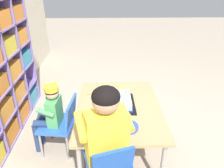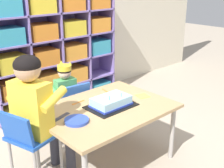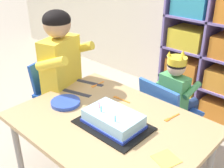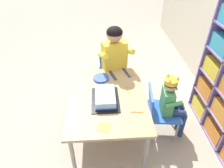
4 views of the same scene
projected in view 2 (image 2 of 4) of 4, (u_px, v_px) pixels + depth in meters
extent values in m
plane|color=tan|center=(106.00, 162.00, 2.68)|extent=(16.00, 16.00, 0.00)
cube|color=beige|center=(13.00, 0.00, 3.30)|extent=(6.77, 0.10, 2.71)
cube|color=#7F6BB2|center=(49.00, 48.00, 3.70)|extent=(1.66, 0.01, 1.51)
cube|color=#7F6BB2|center=(26.00, 55.00, 3.33)|extent=(0.02, 0.33, 1.51)
cube|color=#7F6BB2|center=(56.00, 50.00, 3.59)|extent=(0.02, 0.33, 1.51)
cube|color=#7F6BB2|center=(83.00, 45.00, 3.85)|extent=(0.02, 0.33, 1.51)
cube|color=#7F6BB2|center=(106.00, 41.00, 4.10)|extent=(0.02, 0.33, 1.51)
cube|color=#7F6BB2|center=(60.00, 105.00, 3.84)|extent=(1.66, 0.33, 0.02)
cube|color=#7F6BB2|center=(59.00, 84.00, 3.74)|extent=(1.66, 0.33, 0.02)
cube|color=#7F6BB2|center=(57.00, 61.00, 3.64)|extent=(1.66, 0.33, 0.02)
cube|color=#7F6BB2|center=(56.00, 38.00, 3.54)|extent=(1.66, 0.33, 0.02)
cube|color=#7F6BB2|center=(54.00, 13.00, 3.43)|extent=(1.66, 0.33, 0.02)
cube|color=yellow|center=(16.00, 112.00, 3.41)|extent=(0.32, 0.27, 0.18)
cube|color=orange|center=(46.00, 103.00, 3.67)|extent=(0.32, 0.27, 0.18)
cube|color=orange|center=(73.00, 94.00, 3.93)|extent=(0.32, 0.27, 0.18)
cube|color=teal|center=(97.00, 87.00, 4.19)|extent=(0.32, 0.27, 0.18)
cube|color=orange|center=(13.00, 88.00, 3.31)|extent=(0.32, 0.27, 0.18)
cube|color=orange|center=(45.00, 80.00, 3.57)|extent=(0.32, 0.27, 0.18)
cube|color=orange|center=(72.00, 73.00, 3.82)|extent=(0.32, 0.27, 0.18)
cube|color=yellow|center=(10.00, 63.00, 3.20)|extent=(0.32, 0.27, 0.18)
cube|color=orange|center=(43.00, 57.00, 3.46)|extent=(0.32, 0.27, 0.18)
cube|color=orange|center=(71.00, 51.00, 3.72)|extent=(0.32, 0.27, 0.18)
cube|color=teal|center=(96.00, 46.00, 3.98)|extent=(0.32, 0.27, 0.18)
cube|color=teal|center=(6.00, 36.00, 3.10)|extent=(0.32, 0.27, 0.18)
cube|color=orange|center=(40.00, 32.00, 3.36)|extent=(0.32, 0.27, 0.18)
cube|color=yellow|center=(70.00, 28.00, 3.62)|extent=(0.32, 0.27, 0.18)
cube|color=orange|center=(95.00, 24.00, 3.88)|extent=(0.32, 0.27, 0.18)
cube|color=teal|center=(3.00, 7.00, 3.00)|extent=(0.32, 0.27, 0.18)
cube|color=yellow|center=(38.00, 5.00, 3.26)|extent=(0.32, 0.27, 0.18)
cube|color=orange|center=(69.00, 3.00, 3.52)|extent=(0.32, 0.27, 0.18)
cube|color=orange|center=(95.00, 1.00, 3.78)|extent=(0.32, 0.27, 0.18)
cube|color=tan|center=(105.00, 109.00, 2.49)|extent=(1.12, 0.83, 0.03)
cylinder|color=#9E9993|center=(172.00, 133.00, 2.66)|extent=(0.04, 0.04, 0.52)
cylinder|color=#9E9993|center=(35.00, 141.00, 2.52)|extent=(0.04, 0.04, 0.52)
cylinder|color=#9E9993|center=(118.00, 109.00, 3.15)|extent=(0.04, 0.04, 0.52)
cube|color=blue|center=(67.00, 107.00, 3.03)|extent=(0.41, 0.38, 0.03)
cube|color=blue|center=(74.00, 98.00, 2.86)|extent=(0.35, 0.10, 0.27)
cylinder|color=gray|center=(75.00, 113.00, 3.28)|extent=(0.02, 0.02, 0.32)
cylinder|color=gray|center=(48.00, 120.00, 3.11)|extent=(0.02, 0.02, 0.32)
cylinder|color=gray|center=(88.00, 122.00, 3.07)|extent=(0.02, 0.02, 0.32)
cylinder|color=gray|center=(60.00, 131.00, 2.90)|extent=(0.02, 0.02, 0.32)
cube|color=#4C9E5B|center=(66.00, 93.00, 2.99)|extent=(0.22, 0.13, 0.29)
sphere|color=#DBB293|center=(65.00, 72.00, 2.91)|extent=(0.13, 0.13, 0.13)
ellipsoid|color=black|center=(64.00, 71.00, 2.90)|extent=(0.14, 0.14, 0.10)
cylinder|color=yellow|center=(64.00, 68.00, 2.89)|extent=(0.14, 0.14, 0.05)
cone|color=yellow|center=(61.00, 62.00, 2.92)|extent=(0.04, 0.04, 0.04)
cone|color=yellow|center=(70.00, 63.00, 2.89)|extent=(0.04, 0.04, 0.04)
cone|color=yellow|center=(60.00, 65.00, 2.83)|extent=(0.04, 0.04, 0.04)
cylinder|color=navy|center=(67.00, 98.00, 3.14)|extent=(0.09, 0.22, 0.07)
cylinder|color=navy|center=(56.00, 101.00, 3.07)|extent=(0.09, 0.22, 0.07)
cylinder|color=navy|center=(63.00, 112.00, 3.29)|extent=(0.06, 0.06, 0.34)
cylinder|color=navy|center=(53.00, 115.00, 3.22)|extent=(0.06, 0.06, 0.34)
cylinder|color=#4C9E5B|center=(74.00, 83.00, 3.07)|extent=(0.06, 0.18, 0.10)
cylinder|color=#4C9E5B|center=(52.00, 88.00, 2.93)|extent=(0.06, 0.18, 0.10)
cube|color=#1E4CA8|center=(34.00, 135.00, 2.21)|extent=(0.41, 0.40, 0.03)
cube|color=#1E4CA8|center=(16.00, 129.00, 2.05)|extent=(0.14, 0.30, 0.23)
cylinder|color=gray|center=(61.00, 158.00, 2.34)|extent=(0.02, 0.02, 0.46)
cylinder|color=gray|center=(38.00, 149.00, 2.47)|extent=(0.02, 0.02, 0.46)
cylinder|color=gray|center=(12.00, 165.00, 2.25)|extent=(0.02, 0.02, 0.46)
cube|color=yellow|center=(32.00, 109.00, 2.14)|extent=(0.24, 0.33, 0.42)
sphere|color=tan|center=(27.00, 69.00, 2.03)|extent=(0.19, 0.19, 0.19)
ellipsoid|color=black|center=(27.00, 65.00, 2.02)|extent=(0.19, 0.19, 0.14)
cylinder|color=#33333D|center=(56.00, 125.00, 2.28)|extent=(0.32, 0.18, 0.10)
cylinder|color=#33333D|center=(39.00, 120.00, 2.37)|extent=(0.32, 0.18, 0.10)
cylinder|color=#33333D|center=(70.00, 146.00, 2.49)|extent=(0.08, 0.08, 0.48)
cylinder|color=#33333D|center=(54.00, 140.00, 2.58)|extent=(0.08, 0.08, 0.48)
cylinder|color=yellow|center=(54.00, 99.00, 2.07)|extent=(0.26, 0.13, 0.14)
cylinder|color=yellow|center=(20.00, 90.00, 2.24)|extent=(0.26, 0.13, 0.14)
cube|color=black|center=(111.00, 106.00, 2.50)|extent=(0.41, 0.29, 0.01)
cube|color=#9ED1EF|center=(111.00, 101.00, 2.49)|extent=(0.32, 0.20, 0.08)
cube|color=#283DB2|center=(111.00, 105.00, 2.50)|extent=(0.33, 0.21, 0.02)
cylinder|color=#E54C66|center=(104.00, 99.00, 2.40)|extent=(0.01, 0.01, 0.04)
cylinder|color=#4CB2E5|center=(109.00, 98.00, 2.41)|extent=(0.01, 0.01, 0.04)
cylinder|color=#4CB2E5|center=(121.00, 95.00, 2.47)|extent=(0.01, 0.01, 0.04)
cylinder|color=blue|center=(77.00, 121.00, 2.23)|extent=(0.19, 0.19, 0.02)
cube|color=#F4DB4C|center=(143.00, 96.00, 2.72)|extent=(0.14, 0.14, 0.00)
cube|color=orange|center=(104.00, 90.00, 2.86)|extent=(0.02, 0.09, 0.00)
cube|color=orange|center=(108.00, 92.00, 2.81)|extent=(0.03, 0.04, 0.00)
cube|color=orange|center=(80.00, 102.00, 2.59)|extent=(0.10, 0.02, 0.00)
cube|color=orange|center=(74.00, 104.00, 2.55)|extent=(0.04, 0.02, 0.00)
cube|color=orange|center=(46.00, 109.00, 2.45)|extent=(0.01, 0.09, 0.00)
cube|color=orange|center=(50.00, 111.00, 2.41)|extent=(0.02, 0.04, 0.00)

